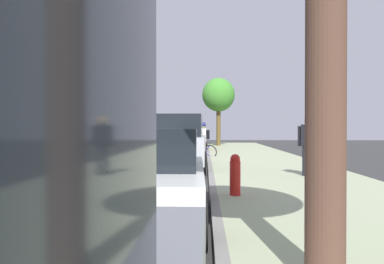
# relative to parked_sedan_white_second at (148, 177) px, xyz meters

# --- Properties ---
(ground) EXTENTS (66.07, 66.07, 0.00)m
(ground) POSITION_rel_parked_sedan_white_second_xyz_m (-0.47, 9.47, -0.75)
(ground) COLOR #323232
(sidewalk) EXTENTS (4.28, 41.29, 0.16)m
(sidewalk) POSITION_rel_parked_sedan_white_second_xyz_m (3.31, 9.47, -0.67)
(sidewalk) COLOR #9FA984
(sidewalk) RESTS_ON ground
(curb_edge) EXTENTS (0.16, 41.29, 0.16)m
(curb_edge) POSITION_rel_parked_sedan_white_second_xyz_m (1.09, 9.47, -0.67)
(curb_edge) COLOR gray
(curb_edge) RESTS_ON ground
(lane_stripe_centre) EXTENTS (0.14, 40.00, 0.01)m
(lane_stripe_centre) POSITION_rel_parked_sedan_white_second_xyz_m (-3.10, 8.82, -0.75)
(lane_stripe_centre) COLOR white
(lane_stripe_centre) RESTS_ON ground
(lane_stripe_bike_edge) EXTENTS (0.12, 41.29, 0.01)m
(lane_stripe_bike_edge) POSITION_rel_parked_sedan_white_second_xyz_m (-0.38, 9.47, -0.75)
(lane_stripe_bike_edge) COLOR white
(lane_stripe_bike_edge) RESTS_ON ground
(parked_sedan_white_second) EXTENTS (1.89, 4.43, 1.52)m
(parked_sedan_white_second) POSITION_rel_parked_sedan_white_second_xyz_m (0.00, 0.00, 0.00)
(parked_sedan_white_second) COLOR white
(parked_sedan_white_second) RESTS_ON ground
(parked_suv_silver_mid) EXTENTS (2.00, 4.72, 1.99)m
(parked_suv_silver_mid) POSITION_rel_parked_sedan_white_second_xyz_m (-0.03, 8.14, 0.27)
(parked_suv_silver_mid) COLOR #B7BABF
(parked_suv_silver_mid) RESTS_ON ground
(parked_sedan_red_far) EXTENTS (1.88, 4.42, 1.52)m
(parked_sedan_red_far) POSITION_rel_parked_sedan_white_second_xyz_m (0.07, 19.23, 0.00)
(parked_sedan_red_far) COLOR maroon
(parked_sedan_red_far) RESTS_ON ground
(parked_suv_black_farthest) EXTENTS (2.13, 4.78, 1.99)m
(parked_suv_black_farthest) POSITION_rel_parked_sedan_white_second_xyz_m (-0.12, 25.90, 0.27)
(parked_suv_black_farthest) COLOR black
(parked_suv_black_farthest) RESTS_ON ground
(bicycle_at_curb) EXTENTS (1.73, 0.46, 0.76)m
(bicycle_at_curb) POSITION_rel_parked_sedan_white_second_xyz_m (0.63, 13.08, -0.38)
(bicycle_at_curb) COLOR black
(bicycle_at_curb) RESTS_ON ground
(cyclist_with_backpack) EXTENTS (0.45, 0.61, 1.79)m
(cyclist_with_backpack) POSITION_rel_parked_sedan_white_second_xyz_m (0.85, 12.63, 0.35)
(cyclist_with_backpack) COLOR #C6B284
(cyclist_with_backpack) RESTS_ON ground
(street_tree_mid_block) EXTENTS (2.47, 2.47, 5.13)m
(street_tree_mid_block) POSITION_rel_parked_sedan_white_second_xyz_m (1.95, 24.37, 3.22)
(street_tree_mid_block) COLOR brown
(street_tree_mid_block) RESTS_ON sidewalk
(pedestrian_on_phone) EXTENTS (0.55, 0.39, 1.71)m
(pedestrian_on_phone) POSITION_rel_parked_sedan_white_second_xyz_m (3.85, 5.15, 0.38)
(pedestrian_on_phone) COLOR black
(pedestrian_on_phone) RESTS_ON sidewalk
(fire_hydrant) EXTENTS (0.22, 0.22, 0.84)m
(fire_hydrant) POSITION_rel_parked_sedan_white_second_xyz_m (1.52, 1.83, -0.17)
(fire_hydrant) COLOR red
(fire_hydrant) RESTS_ON sidewalk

